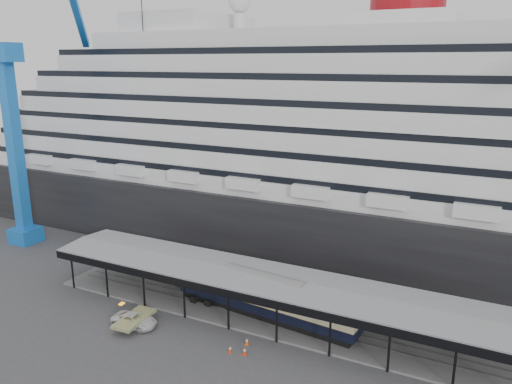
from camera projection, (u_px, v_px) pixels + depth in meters
ground at (248, 339)px, 52.78m from camera, size 200.00×200.00×0.00m
cruise_ship at (345, 130)px, 75.77m from camera, size 130.00×30.00×43.90m
platform_canopy at (268, 300)px, 56.50m from camera, size 56.00×9.18×5.30m
crane_blue at (19, 119)px, 76.44m from camera, size 22.63×19.19×47.60m
port_truck at (134, 320)px, 55.28m from camera, size 5.31×2.72×1.43m
pullman_carriage at (265, 296)px, 56.62m from camera, size 22.84×5.22×22.25m
traffic_cone_left at (245, 351)px, 49.92m from camera, size 0.54×0.54×0.84m
traffic_cone_mid at (230, 349)px, 50.33m from camera, size 0.49×0.49×0.73m
traffic_cone_right at (247, 341)px, 51.72m from camera, size 0.41×0.41×0.77m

